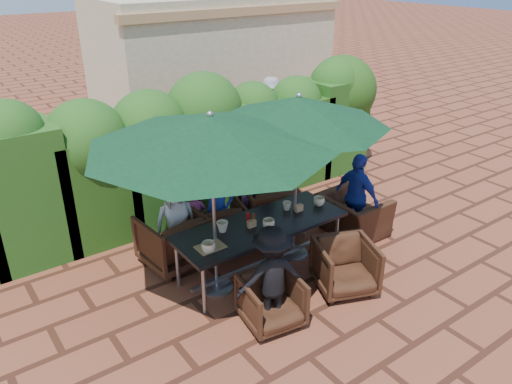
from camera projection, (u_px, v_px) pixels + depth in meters
ground at (261, 272)px, 7.09m from camera, size 80.00×80.00×0.00m
dining_table at (261, 229)px, 6.84m from camera, size 2.44×0.90×0.75m
umbrella_left at (211, 131)px, 5.80m from camera, size 3.02×3.02×2.46m
umbrella_right at (298, 111)px, 6.57m from camera, size 2.44×2.44×2.46m
chair_far_left at (173, 237)px, 7.11m from camera, size 0.90×0.85×0.86m
chair_far_mid at (217, 221)px, 7.62m from camera, size 0.91×0.88×0.79m
chair_far_right at (269, 204)px, 8.08m from camera, size 1.04×1.00×0.86m
chair_near_left at (272, 299)px, 5.96m from camera, size 0.76×0.73×0.69m
chair_near_right at (345, 264)px, 6.58m from camera, size 0.94×0.92×0.76m
chair_end_right at (354, 209)px, 7.92m from camera, size 0.65×0.99×0.86m
adult_far_left at (176, 221)px, 7.17m from camera, size 0.68×0.50×1.24m
adult_far_mid at (220, 211)px, 7.52m from camera, size 0.49×0.44×1.17m
adult_far_right at (269, 188)px, 7.98m from camera, size 0.79×0.64×1.41m
adult_near_left at (272, 277)px, 5.86m from camera, size 0.91×0.62×1.30m
adult_end_right at (357, 196)px, 7.73m from camera, size 0.45×0.83×1.38m
child_left at (196, 219)px, 7.56m from camera, size 0.40×0.36×0.91m
child_right at (248, 210)px, 7.90m from camera, size 0.33×0.28×0.85m
pedestrian_a at (217, 121)px, 10.74m from camera, size 1.59×1.44×1.70m
pedestrian_b at (245, 116)px, 11.40m from camera, size 0.86×0.77×1.52m
pedestrian_c at (271, 110)px, 11.75m from camera, size 0.98×1.08×1.57m
cup_a at (209, 247)px, 6.12m from camera, size 0.18×0.18×0.14m
cup_b at (222, 227)px, 6.59m from camera, size 0.16×0.16×0.15m
cup_c at (269, 224)px, 6.68m from camera, size 0.17×0.17×0.13m
cup_d at (287, 206)px, 7.17m from camera, size 0.13×0.13×0.12m
cup_e at (319, 201)px, 7.29m from camera, size 0.17×0.17×0.13m
ketchup_bottle at (248, 218)px, 6.77m from camera, size 0.04×0.04×0.17m
sauce_bottle at (253, 219)px, 6.75m from camera, size 0.04×0.04×0.17m
serving_tray at (210, 247)px, 6.25m from camera, size 0.35×0.25×0.02m
number_block_left at (252, 224)px, 6.71m from camera, size 0.12×0.06×0.10m
number_block_right at (299, 208)px, 7.13m from camera, size 0.12×0.06×0.10m
hedge_wall at (166, 144)px, 8.12m from camera, size 9.10×1.60×2.40m
building at (212, 58)px, 13.39m from camera, size 6.20×3.08×3.20m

